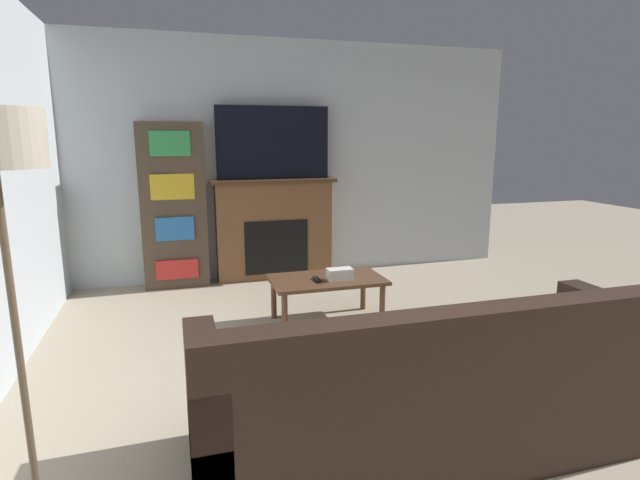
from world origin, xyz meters
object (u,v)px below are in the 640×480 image
(couch, at_px, (440,394))
(fireplace, at_px, (274,229))
(coffee_table, at_px, (327,284))
(tv, at_px, (273,143))
(bookshelf, at_px, (174,206))

(couch, bearing_deg, fireplace, 92.97)
(fireplace, bearing_deg, coffee_table, -84.37)
(tv, height_order, bookshelf, tv)
(fireplace, height_order, coffee_table, fireplace)
(couch, distance_m, bookshelf, 3.73)
(tv, height_order, coffee_table, tv)
(fireplace, bearing_deg, bookshelf, -178.82)
(bookshelf, bearing_deg, tv, 0.15)
(fireplace, relative_size, couch, 0.56)
(fireplace, xyz_separation_m, bookshelf, (-1.11, -0.02, 0.31))
(coffee_table, bearing_deg, bookshelf, 129.41)
(bookshelf, bearing_deg, coffee_table, -50.59)
(tv, height_order, couch, tv)
(fireplace, bearing_deg, couch, -87.03)
(tv, bearing_deg, fireplace, 90.00)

